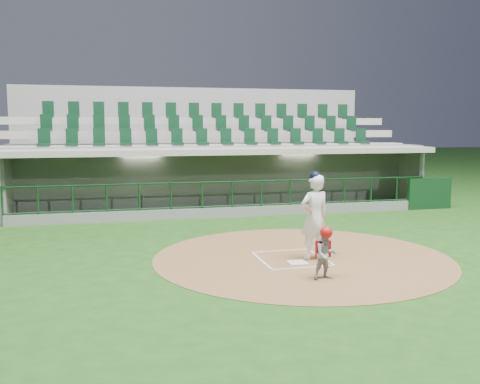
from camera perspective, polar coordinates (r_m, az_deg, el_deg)
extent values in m
plane|color=#194213|center=(13.25, 5.08, -6.85)|extent=(120.00, 120.00, 0.00)
cylinder|color=brown|center=(13.16, 6.61, -6.94)|extent=(7.20, 7.20, 0.01)
cube|color=silver|center=(12.60, 6.12, -7.48)|extent=(0.43, 0.43, 0.02)
cube|color=white|center=(12.74, 2.31, -7.31)|extent=(0.05, 1.80, 0.01)
cube|color=white|center=(13.23, 8.60, -6.85)|extent=(0.05, 1.80, 0.01)
cube|color=silver|center=(13.75, 4.33, -6.26)|extent=(1.55, 0.05, 0.01)
cube|color=silver|center=(12.20, 6.86, -8.01)|extent=(1.55, 0.05, 0.01)
cube|color=slate|center=(20.44, -1.83, -3.48)|extent=(15.00, 3.00, 0.10)
cube|color=gray|center=(21.79, -2.73, 0.88)|extent=(15.00, 0.20, 2.70)
cube|color=#A4A191|center=(21.65, -2.67, 1.51)|extent=(13.50, 0.04, 0.90)
cube|color=slate|center=(20.05, -23.29, -0.21)|extent=(0.20, 3.00, 2.70)
cube|color=gray|center=(23.00, 16.75, 0.92)|extent=(0.20, 3.00, 2.70)
cube|color=gray|center=(19.87, -1.70, 4.49)|extent=(15.40, 3.50, 0.20)
cube|color=slate|center=(18.83, -0.84, -2.22)|extent=(15.00, 0.15, 0.40)
cube|color=black|center=(18.64, -0.85, 2.56)|extent=(15.00, 0.01, 0.95)
cube|color=brown|center=(21.40, -2.42, -2.26)|extent=(12.75, 0.40, 0.45)
cube|color=white|center=(19.71, -10.43, 3.98)|extent=(1.30, 0.35, 0.04)
cube|color=white|center=(20.96, 6.21, 4.23)|extent=(1.30, 0.35, 0.04)
cube|color=black|center=(21.84, 19.54, -0.16)|extent=(1.80, 0.18, 1.20)
imported|color=#B0121E|center=(20.64, -17.84, -1.12)|extent=(1.23, 0.85, 1.74)
imported|color=#B51D13|center=(20.83, -9.44, -0.74)|extent=(1.14, 0.84, 1.79)
imported|color=#A3111C|center=(21.00, -0.29, -0.69)|extent=(0.98, 0.81, 1.71)
imported|color=#A11911|center=(22.66, 10.98, -0.49)|extent=(1.47, 0.61, 1.53)
cube|color=slate|center=(23.37, -3.52, 2.03)|extent=(17.00, 6.50, 2.50)
cube|color=#ABA49A|center=(21.83, -2.83, 4.71)|extent=(16.60, 0.95, 0.30)
cube|color=gray|center=(22.75, -3.30, 6.19)|extent=(16.60, 0.95, 0.30)
cube|color=#9B978C|center=(23.68, -3.74, 7.54)|extent=(16.60, 0.95, 0.30)
cube|color=gray|center=(26.60, -4.87, 5.58)|extent=(17.00, 0.25, 5.05)
imported|color=white|center=(12.83, 7.95, -2.65)|extent=(0.82, 0.61, 2.03)
sphere|color=black|center=(12.71, 8.03, 1.61)|extent=(0.28, 0.28, 0.28)
cylinder|color=#A17649|center=(12.47, 7.33, -1.89)|extent=(0.58, 0.79, 0.39)
imported|color=#96979C|center=(11.28, 9.14, -6.61)|extent=(0.52, 0.42, 1.03)
sphere|color=#B31413|center=(11.18, 9.19, -4.29)|extent=(0.26, 0.26, 0.26)
cube|color=#A4111A|center=(11.39, 8.85, -5.99)|extent=(0.32, 0.10, 0.35)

